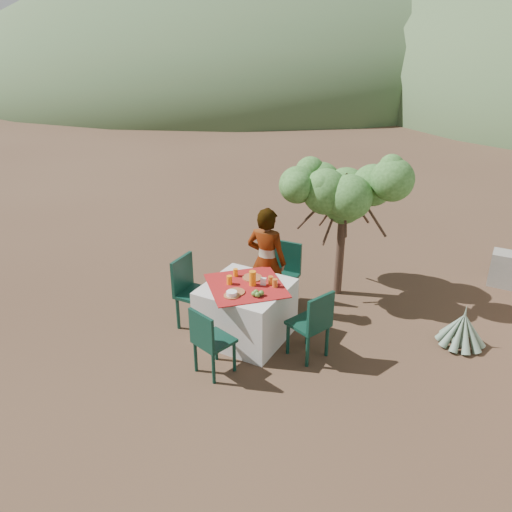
% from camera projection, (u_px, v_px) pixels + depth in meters
% --- Properties ---
extents(ground, '(160.00, 160.00, 0.00)m').
position_uv_depth(ground, '(264.00, 348.00, 6.39)').
color(ground, '#3E281C').
rests_on(ground, ground).
extents(table, '(1.30, 1.30, 0.76)m').
position_uv_depth(table, '(246.00, 311.00, 6.50)').
color(table, silver).
rests_on(table, ground).
extents(chair_far, '(0.46, 0.46, 0.95)m').
position_uv_depth(chair_far, '(284.00, 271.00, 7.25)').
color(chair_far, black).
rests_on(chair_far, ground).
extents(chair_near, '(0.49, 0.49, 0.86)m').
position_uv_depth(chair_near, '(209.00, 339.00, 5.73)').
color(chair_near, black).
rests_on(chair_near, ground).
extents(chair_left, '(0.47, 0.47, 0.99)m').
position_uv_depth(chair_left, '(191.00, 289.00, 6.71)').
color(chair_left, black).
rests_on(chair_left, ground).
extents(chair_right, '(0.55, 0.55, 0.91)m').
position_uv_depth(chair_right, '(313.00, 322.00, 6.01)').
color(chair_right, black).
rests_on(chair_right, ground).
extents(person, '(0.61, 0.43, 1.58)m').
position_uv_depth(person, '(266.00, 262.00, 6.93)').
color(person, '#8C6651').
rests_on(person, ground).
extents(shrub_tree, '(1.64, 1.61, 1.93)m').
position_uv_depth(shrub_tree, '(349.00, 198.00, 7.16)').
color(shrub_tree, '#4F3427').
rests_on(shrub_tree, ground).
extents(agave, '(0.62, 0.61, 0.65)m').
position_uv_depth(agave, '(462.00, 330.00, 6.39)').
color(agave, slate).
rests_on(agave, ground).
extents(hill_near_left, '(40.00, 40.00, 16.00)m').
position_uv_depth(hill_near_left, '(241.00, 84.00, 38.25)').
color(hill_near_left, '#374D2B').
rests_on(hill_near_left, ground).
extents(hill_far_center, '(60.00, 60.00, 24.00)m').
position_uv_depth(hill_far_center, '(473.00, 72.00, 49.65)').
color(hill_far_center, gray).
rests_on(hill_far_center, ground).
extents(plate_far, '(0.26, 0.26, 0.01)m').
position_uv_depth(plate_far, '(252.00, 278.00, 6.52)').
color(plate_far, brown).
rests_on(plate_far, table).
extents(plate_near, '(0.23, 0.23, 0.01)m').
position_uv_depth(plate_near, '(236.00, 292.00, 6.16)').
color(plate_near, brown).
rests_on(plate_near, table).
extents(glass_far, '(0.06, 0.06, 0.10)m').
position_uv_depth(glass_far, '(235.00, 272.00, 6.56)').
color(glass_far, orange).
rests_on(glass_far, table).
extents(glass_near, '(0.07, 0.07, 0.12)m').
position_uv_depth(glass_near, '(229.00, 280.00, 6.35)').
color(glass_near, orange).
rests_on(glass_near, table).
extents(juice_pitcher, '(0.09, 0.09, 0.19)m').
position_uv_depth(juice_pitcher, '(253.00, 278.00, 6.31)').
color(juice_pitcher, orange).
rests_on(juice_pitcher, table).
extents(bowl_plate, '(0.20, 0.20, 0.01)m').
position_uv_depth(bowl_plate, '(232.00, 295.00, 6.09)').
color(bowl_plate, brown).
rests_on(bowl_plate, table).
extents(white_bowl, '(0.13, 0.13, 0.05)m').
position_uv_depth(white_bowl, '(232.00, 293.00, 6.07)').
color(white_bowl, white).
rests_on(white_bowl, bowl_plate).
extents(jar_left, '(0.07, 0.07, 0.11)m').
position_uv_depth(jar_left, '(275.00, 283.00, 6.28)').
color(jar_left, '#C46822').
rests_on(jar_left, table).
extents(jar_right, '(0.07, 0.07, 0.11)m').
position_uv_depth(jar_right, '(271.00, 280.00, 6.35)').
color(jar_right, '#C46822').
rests_on(jar_right, table).
extents(napkin_holder, '(0.08, 0.06, 0.09)m').
position_uv_depth(napkin_holder, '(263.00, 281.00, 6.34)').
color(napkin_holder, white).
rests_on(napkin_holder, table).
extents(fruit_cluster, '(0.14, 0.13, 0.07)m').
position_uv_depth(fruit_cluster, '(257.00, 293.00, 6.07)').
color(fruit_cluster, '#507D2D').
rests_on(fruit_cluster, table).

